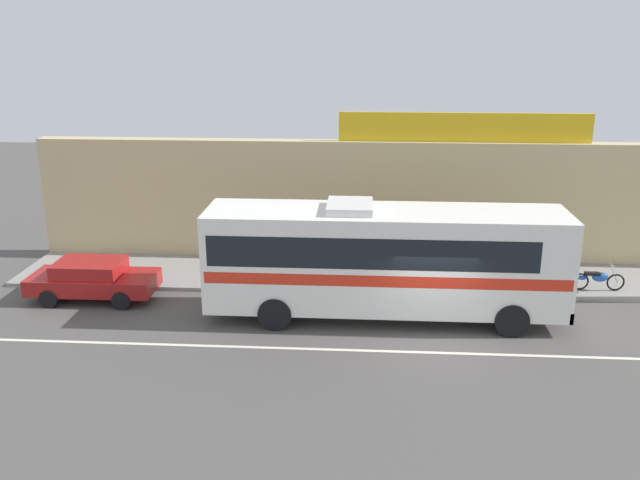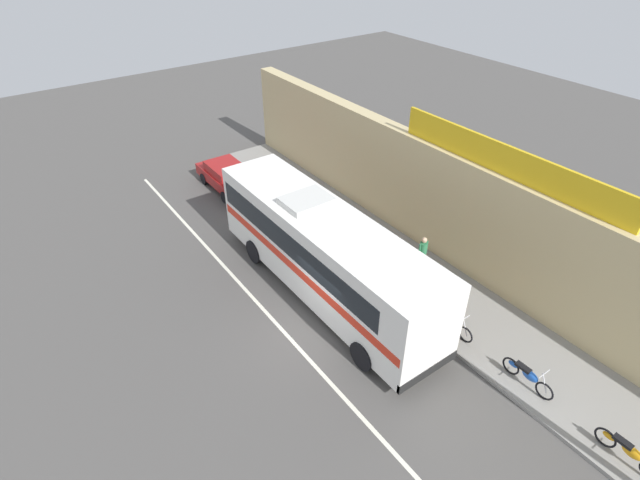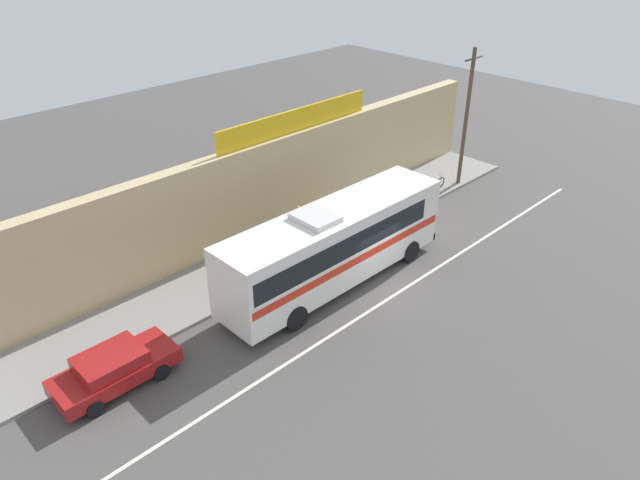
% 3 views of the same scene
% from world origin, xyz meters
% --- Properties ---
extents(ground_plane, '(70.00, 70.00, 0.00)m').
position_xyz_m(ground_plane, '(0.00, 0.00, 0.00)').
color(ground_plane, '#4F4C49').
extents(sidewalk_slab, '(30.00, 3.60, 0.14)m').
position_xyz_m(sidewalk_slab, '(0.00, 5.20, 0.07)').
color(sidewalk_slab, gray).
rests_on(sidewalk_slab, ground_plane).
extents(storefront_facade, '(30.00, 0.70, 4.80)m').
position_xyz_m(storefront_facade, '(0.00, 7.35, 2.40)').
color(storefront_facade, tan).
rests_on(storefront_facade, ground_plane).
extents(storefront_billboard, '(9.50, 0.12, 1.10)m').
position_xyz_m(storefront_billboard, '(1.60, 7.35, 5.35)').
color(storefront_billboard, gold).
rests_on(storefront_billboard, storefront_facade).
extents(road_center_stripe, '(30.00, 0.14, 0.01)m').
position_xyz_m(road_center_stripe, '(0.00, -0.80, 0.00)').
color(road_center_stripe, silver).
rests_on(road_center_stripe, ground_plane).
extents(intercity_bus, '(11.25, 2.69, 3.78)m').
position_xyz_m(intercity_bus, '(-1.53, 1.68, 2.07)').
color(intercity_bus, white).
rests_on(intercity_bus, ground_plane).
extents(parked_car, '(4.26, 1.89, 1.37)m').
position_xyz_m(parked_car, '(-11.36, 2.54, 0.74)').
color(parked_car, maroon).
rests_on(parked_car, ground_plane).
extents(motorcycle_blue, '(1.95, 0.56, 0.94)m').
position_xyz_m(motorcycle_blue, '(2.97, 4.03, 0.57)').
color(motorcycle_blue, black).
rests_on(motorcycle_blue, sidewalk_slab).
extents(motorcycle_red, '(1.84, 0.56, 0.94)m').
position_xyz_m(motorcycle_red, '(6.05, 4.14, 0.57)').
color(motorcycle_red, black).
rests_on(motorcycle_red, sidewalk_slab).
extents(motorcycle_green, '(1.88, 0.56, 0.94)m').
position_xyz_m(motorcycle_green, '(9.24, 4.12, 0.57)').
color(motorcycle_green, black).
rests_on(motorcycle_green, sidewalk_slab).
extents(pedestrian_near_shop, '(0.30, 0.48, 1.74)m').
position_xyz_m(pedestrian_near_shop, '(0.00, 5.55, 1.16)').
color(pedestrian_near_shop, brown).
rests_on(pedestrian_near_shop, sidewalk_slab).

